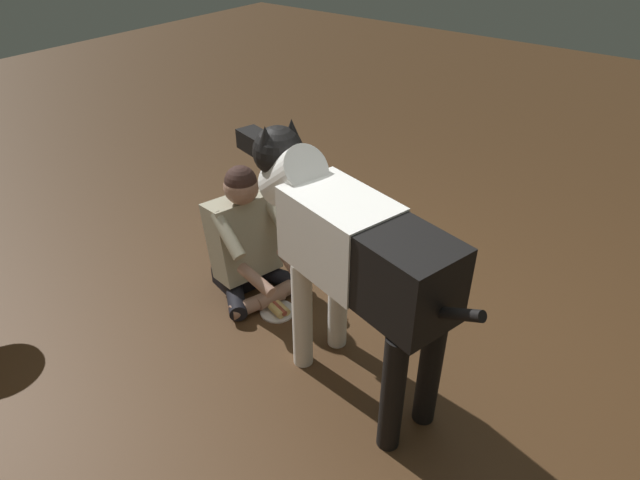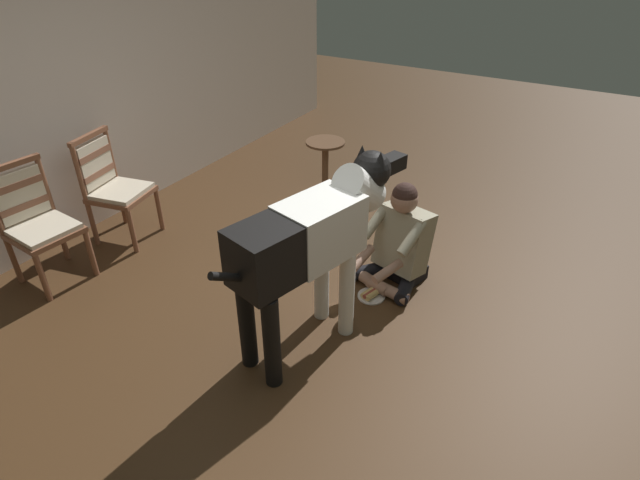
{
  "view_description": "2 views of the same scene",
  "coord_description": "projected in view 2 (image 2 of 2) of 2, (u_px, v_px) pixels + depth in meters",
  "views": [
    {
      "loc": [
        -1.28,
        1.89,
        2.26
      ],
      "look_at": [
        0.24,
        -0.09,
        0.62
      ],
      "focal_mm": 30.98,
      "sensor_mm": 36.0,
      "label": 1
    },
    {
      "loc": [
        -2.41,
        -1.29,
        2.52
      ],
      "look_at": [
        0.13,
        0.2,
        0.67
      ],
      "focal_mm": 28.71,
      "sensor_mm": 36.0,
      "label": 2
    }
  ],
  "objects": [
    {
      "name": "hot_dog_on_plate",
      "position": [
        371.0,
        294.0,
        4.02
      ],
      "size": [
        0.22,
        0.22,
        0.06
      ],
      "color": "silver",
      "rests_on": "ground"
    },
    {
      "name": "large_dog",
      "position": [
        313.0,
        238.0,
        3.21
      ],
      "size": [
        1.6,
        0.58,
        1.27
      ],
      "color": "silver",
      "rests_on": "ground"
    },
    {
      "name": "dining_chair_left_of_pair",
      "position": [
        35.0,
        218.0,
        4.0
      ],
      "size": [
        0.5,
        0.5,
        0.98
      ],
      "color": "brown",
      "rests_on": "ground"
    },
    {
      "name": "round_side_table",
      "position": [
        325.0,
        162.0,
        5.41
      ],
      "size": [
        0.41,
        0.41,
        0.58
      ],
      "color": "brown",
      "rests_on": "ground"
    },
    {
      "name": "person_sitting_on_floor",
      "position": [
        399.0,
        243.0,
        4.03
      ],
      "size": [
        0.7,
        0.58,
        0.87
      ],
      "color": "black",
      "rests_on": "ground"
    },
    {
      "name": "back_wall",
      "position": [
        35.0,
        96.0,
        4.18
      ],
      "size": [
        8.85,
        0.1,
        2.6
      ],
      "primitive_type": "cube",
      "color": "beige",
      "rests_on": "ground"
    },
    {
      "name": "ground_plane",
      "position": [
        335.0,
        335.0,
        3.66
      ],
      "size": [
        15.33,
        15.33,
        0.0
      ],
      "primitive_type": "plane",
      "color": "#432B17"
    },
    {
      "name": "dining_chair_right_of_pair",
      "position": [
        111.0,
        183.0,
        4.54
      ],
      "size": [
        0.55,
        0.55,
        0.98
      ],
      "color": "brown",
      "rests_on": "ground"
    }
  ]
}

